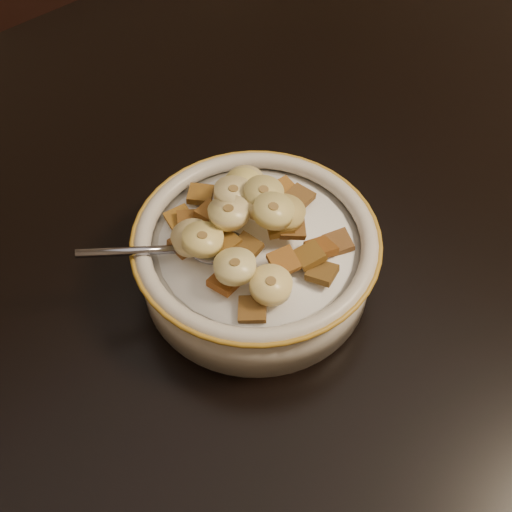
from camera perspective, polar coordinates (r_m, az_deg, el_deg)
floor at (r=1.35m, az=7.35°, el=-15.94°), size 4.00×4.50×0.10m
table at (r=0.70m, az=13.90°, el=9.13°), size 1.43×0.95×0.04m
chair at (r=1.28m, az=-8.70°, el=17.75°), size 0.52×0.52×0.96m
cereal_bowl at (r=0.53m, az=-0.00°, el=-0.50°), size 0.19×0.19×0.05m
milk at (r=0.51m, az=-0.00°, el=1.05°), size 0.16×0.16×0.00m
spoon at (r=0.50m, az=-3.37°, el=0.82°), size 0.06×0.05×0.01m
cereal_square_0 at (r=0.50m, az=-6.36°, el=1.00°), size 0.02×0.02×0.01m
cereal_square_1 at (r=0.47m, az=-2.78°, el=-2.28°), size 0.03×0.02×0.01m
cereal_square_2 at (r=0.52m, az=-6.82°, el=3.36°), size 0.02×0.02×0.01m
cereal_square_3 at (r=0.53m, az=0.08°, el=5.79°), size 0.02×0.02×0.01m
cereal_square_4 at (r=0.54m, az=-0.30°, el=6.60°), size 0.03×0.03×0.01m
cereal_square_5 at (r=0.48m, az=-0.90°, el=0.70°), size 0.02×0.02×0.01m
cereal_square_6 at (r=0.51m, az=-4.02°, el=3.84°), size 0.03×0.03×0.01m
cereal_square_7 at (r=0.54m, az=2.51°, el=5.89°), size 0.02×0.02×0.01m
cereal_square_8 at (r=0.46m, az=-0.33°, el=-4.76°), size 0.03×0.03×0.01m
cereal_square_9 at (r=0.51m, az=7.32°, el=1.18°), size 0.03×0.03×0.01m
cereal_square_10 at (r=0.49m, az=2.14°, el=2.71°), size 0.03×0.03×0.01m
cereal_square_11 at (r=0.50m, az=5.80°, el=0.73°), size 0.02×0.02×0.01m
cereal_square_12 at (r=0.54m, az=-4.96°, el=5.48°), size 0.03×0.03×0.01m
cereal_square_13 at (r=0.48m, az=-2.83°, el=1.19°), size 0.02×0.02×0.01m
cereal_square_14 at (r=0.51m, az=-5.90°, el=3.07°), size 0.03×0.03×0.01m
cereal_square_15 at (r=0.48m, az=5.89°, el=-1.47°), size 0.03×0.03×0.01m
cereal_square_16 at (r=0.49m, az=3.21°, el=2.60°), size 0.03×0.03×0.01m
cereal_square_17 at (r=0.49m, az=4.79°, el=0.06°), size 0.03×0.02×0.01m
cereal_square_18 at (r=0.53m, az=3.89°, el=5.30°), size 0.02×0.02×0.01m
cereal_square_19 at (r=0.48m, az=2.47°, el=-0.50°), size 0.02×0.02×0.01m
banana_slice_0 at (r=0.46m, az=1.32°, el=-2.59°), size 0.04×0.04×0.01m
banana_slice_1 at (r=0.49m, az=-2.41°, el=3.85°), size 0.04×0.04×0.01m
banana_slice_2 at (r=0.48m, az=-4.76°, el=1.48°), size 0.04×0.04×0.02m
banana_slice_3 at (r=0.53m, az=-0.96°, el=6.51°), size 0.04×0.04×0.01m
banana_slice_4 at (r=0.46m, az=-1.88°, el=-0.93°), size 0.04×0.04×0.01m
banana_slice_5 at (r=0.50m, az=0.68°, el=5.55°), size 0.03×0.03×0.01m
banana_slice_6 at (r=0.49m, az=-5.75°, el=1.64°), size 0.03×0.03×0.01m
banana_slice_7 at (r=0.49m, az=-2.47°, el=3.91°), size 0.04×0.04×0.02m
banana_slice_8 at (r=0.48m, az=1.55°, el=4.04°), size 0.04×0.04×0.01m
banana_slice_9 at (r=0.49m, az=0.65°, el=4.59°), size 0.04×0.04×0.02m
banana_slice_10 at (r=0.52m, az=-1.23°, el=6.22°), size 0.04×0.04×0.02m
banana_slice_11 at (r=0.50m, az=-2.01°, el=5.64°), size 0.04×0.04×0.01m
banana_slice_12 at (r=0.49m, az=2.59°, el=3.86°), size 0.04×0.04×0.02m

